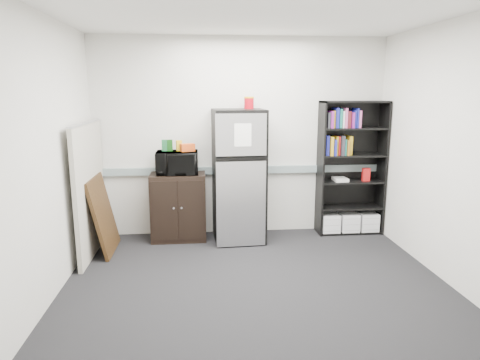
{
  "coord_description": "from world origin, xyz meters",
  "views": [
    {
      "loc": [
        -0.56,
        -4.12,
        1.98
      ],
      "look_at": [
        -0.09,
        0.9,
        0.93
      ],
      "focal_mm": 32.0,
      "sensor_mm": 36.0,
      "label": 1
    }
  ],
  "objects": [
    {
      "name": "snack_bag",
      "position": [
        -0.72,
        1.47,
        1.26
      ],
      "size": [
        0.2,
        0.15,
        0.1
      ],
      "primitive_type": "cube",
      "rotation": [
        0.0,
        0.0,
        0.32
      ],
      "color": "#CF4814",
      "rests_on": "microwave"
    },
    {
      "name": "cabinet",
      "position": [
        -0.86,
        1.5,
        0.45
      ],
      "size": [
        0.72,
        0.48,
        0.91
      ],
      "color": "black",
      "rests_on": "floor"
    },
    {
      "name": "wall_back",
      "position": [
        0.0,
        1.75,
        1.35
      ],
      "size": [
        4.0,
        0.02,
        2.7
      ],
      "primitive_type": "cube",
      "color": "silver",
      "rests_on": "floor"
    },
    {
      "name": "ceiling",
      "position": [
        0.0,
        0.0,
        2.7
      ],
      "size": [
        4.0,
        3.5,
        0.02
      ],
      "primitive_type": "cube",
      "color": "white",
      "rests_on": "wall_back"
    },
    {
      "name": "bookshelf",
      "position": [
        1.53,
        1.57,
        0.91
      ],
      "size": [
        0.9,
        0.34,
        1.85
      ],
      "color": "black",
      "rests_on": "floor"
    },
    {
      "name": "snack_box_a",
      "position": [
        -1.02,
        1.52,
        1.28
      ],
      "size": [
        0.07,
        0.06,
        0.15
      ],
      "primitive_type": "cube",
      "rotation": [
        0.0,
        0.0,
        -0.1
      ],
      "color": "#17532D",
      "rests_on": "microwave"
    },
    {
      "name": "coffee_can",
      "position": [
        0.09,
        1.55,
        1.84
      ],
      "size": [
        0.13,
        0.13,
        0.18
      ],
      "color": "#A40713",
      "rests_on": "refrigerator"
    },
    {
      "name": "snack_box_b",
      "position": [
        -0.96,
        1.52,
        1.28
      ],
      "size": [
        0.08,
        0.06,
        0.15
      ],
      "primitive_type": "cube",
      "rotation": [
        0.0,
        0.0,
        0.22
      ],
      "color": "#0C360C",
      "rests_on": "microwave"
    },
    {
      "name": "snack_box_c",
      "position": [
        -0.83,
        1.52,
        1.28
      ],
      "size": [
        0.08,
        0.07,
        0.14
      ],
      "primitive_type": "cube",
      "rotation": [
        0.0,
        0.0,
        0.28
      ],
      "color": "gold",
      "rests_on": "microwave"
    },
    {
      "name": "electrical_raceway",
      "position": [
        0.0,
        1.72,
        0.9
      ],
      "size": [
        3.92,
        0.05,
        0.1
      ],
      "primitive_type": "cube",
      "color": "gray",
      "rests_on": "wall_back"
    },
    {
      "name": "cubicle_partition",
      "position": [
        -1.9,
        1.08,
        0.81
      ],
      "size": [
        0.06,
        1.3,
        1.62
      ],
      "color": "gray",
      "rests_on": "floor"
    },
    {
      "name": "refrigerator",
      "position": [
        -0.05,
        1.42,
        0.87
      ],
      "size": [
        0.69,
        0.72,
        1.75
      ],
      "rotation": [
        0.0,
        0.0,
        0.05
      ],
      "color": "black",
      "rests_on": "floor"
    },
    {
      "name": "wall_right",
      "position": [
        2.0,
        0.0,
        1.35
      ],
      "size": [
        0.02,
        3.5,
        2.7
      ],
      "primitive_type": "cube",
      "color": "silver",
      "rests_on": "floor"
    },
    {
      "name": "wall_note",
      "position": [
        -0.35,
        1.74,
        1.55
      ],
      "size": [
        0.14,
        0.0,
        0.1
      ],
      "primitive_type": "cube",
      "color": "white",
      "rests_on": "wall_back"
    },
    {
      "name": "framed_poster",
      "position": [
        -1.77,
        1.12,
        0.48
      ],
      "size": [
        0.24,
        0.75,
        0.95
      ],
      "rotation": [
        0.0,
        -0.21,
        0.0
      ],
      "color": "black",
      "rests_on": "floor"
    },
    {
      "name": "microwave",
      "position": [
        -0.86,
        1.48,
        1.06
      ],
      "size": [
        0.54,
        0.37,
        0.3
      ],
      "primitive_type": "imported",
      "rotation": [
        0.0,
        0.0,
        0.0
      ],
      "color": "black",
      "rests_on": "cabinet"
    },
    {
      "name": "wall_left",
      "position": [
        -2.0,
        0.0,
        1.35
      ],
      "size": [
        0.02,
        3.5,
        2.7
      ],
      "primitive_type": "cube",
      "color": "silver",
      "rests_on": "floor"
    },
    {
      "name": "floor",
      "position": [
        0.0,
        0.0,
        0.0
      ],
      "size": [
        4.0,
        4.0,
        0.0
      ],
      "primitive_type": "plane",
      "color": "black",
      "rests_on": "ground"
    }
  ]
}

